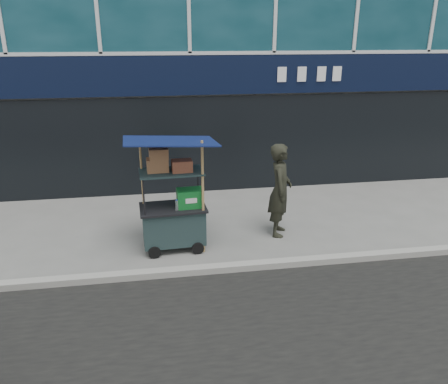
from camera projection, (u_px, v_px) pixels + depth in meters
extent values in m
plane|color=slate|center=(214.00, 266.00, 7.63)|extent=(80.00, 80.00, 0.00)
cube|color=gray|center=(216.00, 269.00, 7.42)|extent=(80.00, 0.18, 0.12)
cube|color=black|center=(191.00, 76.00, 10.22)|extent=(15.68, 0.06, 0.90)
cube|color=black|center=(192.00, 146.00, 10.84)|extent=(15.68, 0.04, 2.40)
cube|color=#182929|center=(174.00, 225.00, 8.13)|extent=(1.16, 0.72, 0.66)
cylinder|color=black|center=(155.00, 253.00, 7.85)|extent=(0.23, 0.06, 0.23)
cylinder|color=black|center=(198.00, 248.00, 8.01)|extent=(0.23, 0.06, 0.23)
cube|color=black|center=(173.00, 208.00, 8.01)|extent=(1.24, 0.80, 0.04)
cylinder|color=black|center=(144.00, 198.00, 7.53)|extent=(0.03, 0.03, 0.70)
cylinder|color=black|center=(203.00, 194.00, 7.74)|extent=(0.03, 0.03, 0.70)
cylinder|color=black|center=(143.00, 188.00, 8.05)|extent=(0.03, 0.03, 0.70)
cylinder|color=black|center=(198.00, 184.00, 8.26)|extent=(0.03, 0.03, 0.70)
cube|color=#182929|center=(171.00, 172.00, 7.77)|extent=(1.16, 0.72, 0.03)
cylinder|color=#9D7C46|center=(203.00, 199.00, 7.77)|extent=(0.05, 0.05, 2.11)
cylinder|color=#9D7C46|center=(143.00, 195.00, 8.10)|extent=(0.04, 0.04, 2.02)
cube|color=#0C1943|center=(170.00, 141.00, 7.58)|extent=(1.66, 1.21, 0.19)
cube|color=#0F6116|center=(190.00, 198.00, 7.97)|extent=(0.49, 0.35, 0.33)
cylinder|color=silver|center=(177.00, 205.00, 7.81)|extent=(0.07, 0.07, 0.19)
cylinder|color=#1834B9|center=(177.00, 200.00, 7.77)|extent=(0.03, 0.03, 0.02)
cube|color=brown|center=(158.00, 165.00, 7.73)|extent=(0.39, 0.30, 0.23)
cube|color=#946841|center=(182.00, 166.00, 7.73)|extent=(0.37, 0.28, 0.21)
cube|color=brown|center=(159.00, 154.00, 7.64)|extent=(0.34, 0.26, 0.19)
imported|color=black|center=(280.00, 190.00, 8.57)|extent=(0.64, 0.79, 1.87)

